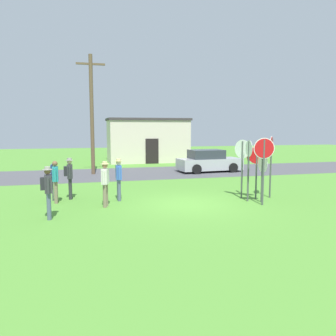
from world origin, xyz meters
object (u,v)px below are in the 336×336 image
person_holding_notes (119,177)px  person_near_signs (69,175)px  utility_pole (92,112)px  stop_sign_rear_left (242,158)px  parked_car_on_street (209,162)px  person_in_blue (48,189)px  person_in_dark_shirt (105,181)px  person_with_sunhat (55,179)px  stop_sign_nearest (257,163)px  stop_sign_leaning_right (264,159)px  info_panel_leftmost (52,176)px  stop_sign_tallest (271,156)px  stop_sign_low_front (262,168)px  stop_sign_leaning_left (249,160)px  stop_sign_center_cluster (248,163)px

person_holding_notes → person_near_signs: bearing=157.2°
utility_pole → stop_sign_rear_left: (5.81, -9.40, -2.25)m
person_near_signs → parked_car_on_street: bearing=37.9°
stop_sign_rear_left → person_in_blue: 7.86m
person_in_dark_shirt → person_with_sunhat: 2.21m
stop_sign_nearest → stop_sign_leaning_right: (-0.28, -1.03, 0.27)m
person_holding_notes → person_in_blue: 3.46m
parked_car_on_street → person_in_dark_shirt: bearing=-130.8°
stop_sign_rear_left → person_holding_notes: size_ratio=1.44×
stop_sign_nearest → person_near_signs: stop_sign_nearest is taller
person_holding_notes → info_panel_leftmost: 2.71m
utility_pole → stop_sign_nearest: size_ratio=3.38×
utility_pole → stop_sign_tallest: utility_pole is taller
stop_sign_low_front → person_holding_notes: 5.83m
utility_pole → stop_sign_low_front: utility_pole is taller
person_with_sunhat → stop_sign_leaning_left: bearing=-12.1°
person_holding_notes → person_with_sunhat: person_holding_notes is taller
stop_sign_leaning_left → person_holding_notes: stop_sign_leaning_left is taller
stop_sign_nearest → person_with_sunhat: size_ratio=1.32×
stop_sign_rear_left → person_with_sunhat: size_ratio=1.48×
person_in_blue → person_near_signs: bearing=79.1°
stop_sign_center_cluster → stop_sign_leaning_right: bearing=-98.4°
stop_sign_leaning_left → person_near_signs: 7.45m
stop_sign_nearest → person_in_blue: (-8.16, -1.11, -0.52)m
person_holding_notes → info_panel_leftmost: size_ratio=1.15×
stop_sign_nearest → stop_sign_tallest: (0.77, 0.17, 0.29)m
utility_pole → person_in_dark_shirt: utility_pole is taller
stop_sign_rear_left → info_panel_leftmost: size_ratio=1.65×
stop_sign_rear_left → stop_sign_center_cluster: bearing=33.1°
stop_sign_leaning_right → person_with_sunhat: stop_sign_leaning_right is taller
stop_sign_center_cluster → person_in_blue: bearing=-167.8°
stop_sign_leaning_left → stop_sign_tallest: (1.27, 0.41, 0.14)m
person_in_dark_shirt → stop_sign_leaning_left: bearing=-4.4°
stop_sign_rear_left → info_panel_leftmost: bearing=169.2°
stop_sign_low_front → person_in_blue: stop_sign_low_front is taller
stop_sign_low_front → person_in_dark_shirt: stop_sign_low_front is taller
person_in_blue → stop_sign_center_cluster: bearing=12.2°
person_in_blue → person_in_dark_shirt: bearing=33.7°
stop_sign_leaning_left → stop_sign_low_front: 0.63m
stop_sign_center_cluster → person_near_signs: 7.67m
stop_sign_leaning_left → person_in_dark_shirt: 5.77m
parked_car_on_street → stop_sign_nearest: (-1.43, -9.05, 0.84)m
stop_sign_low_front → person_near_signs: bearing=160.8°
utility_pole → stop_sign_nearest: 11.86m
stop_sign_nearest → info_panel_leftmost: size_ratio=1.48×
stop_sign_low_front → stop_sign_leaning_right: (-0.22, -0.46, 0.43)m
person_in_blue → parked_car_on_street: bearing=46.6°
parked_car_on_street → person_holding_notes: 10.53m
info_panel_leftmost → stop_sign_leaning_left: bearing=-15.0°
stop_sign_leaning_right → person_in_blue: 7.92m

